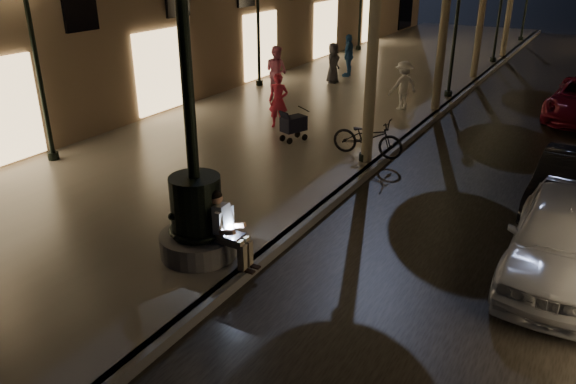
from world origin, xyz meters
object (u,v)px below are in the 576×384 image
Objects in this scene: pedestrian_blue at (349,55)px; seated_man_laptop at (225,226)px; pedestrian_dark at (333,63)px; pedestrian_red at (278,101)px; bicycle at (368,137)px; pedestrian_white at (403,85)px; stroller at (293,124)px; lamp_left_a at (33,41)px; lamp_left_b at (258,7)px; car_front at (565,238)px; lamp_curb_a at (371,42)px; fountain_lamppost at (196,203)px; lamp_curb_b at (458,11)px; pedestrian_pink at (276,71)px; car_second at (570,183)px.

seated_man_laptop is at bearing 8.67° from pedestrian_blue.
pedestrian_blue reaches higher than pedestrian_dark.
pedestrian_red reaches higher than bicycle.
stroller is at bearing 19.89° from pedestrian_white.
seated_man_laptop is 0.28× the size of lamp_left_a.
lamp_left_b is at bearing 47.90° from bicycle.
pedestrian_dark is (-9.78, 11.13, 0.26)m from car_front.
lamp_curb_a is 2.72× the size of pedestrian_blue.
lamp_left_a is at bearing 162.65° from fountain_lamppost.
lamp_curb_b is 2.72× the size of pedestrian_blue.
bicycle is at bearing 32.18° from lamp_left_a.
lamp_curb_a is 9.30m from lamp_left_b.
pedestrian_blue is (-4.74, 1.39, -2.15)m from lamp_curb_b.
pedestrian_pink reaches higher than seated_man_laptop.
pedestrian_red reaches higher than car_second.
lamp_curb_b is 7.38m from lamp_left_b.
pedestrian_blue is at bearing 83.17° from pedestrian_red.
seated_man_laptop is at bearing -48.61° from stroller.
seated_man_laptop is (0.61, 0.00, -0.30)m from fountain_lamppost.
pedestrian_blue is at bearing 55.13° from lamp_left_b.
pedestrian_red is at bearing 173.11° from car_second.
fountain_lamppost is 1.08× the size of lamp_left_a.
fountain_lamppost is at bearing -53.55° from stroller.
bicycle reaches higher than stroller.
lamp_curb_b reaches higher than bicycle.
lamp_left_b is at bearing 90.00° from lamp_left_a.
pedestrian_blue is 10.12m from bicycle.
fountain_lamppost is at bearing -85.39° from pedestrian_red.
seated_man_laptop is 8.18m from pedestrian_red.
pedestrian_blue reaches higher than car_front.
car_second is (4.92, 5.92, -0.30)m from seated_man_laptop.
pedestrian_red reaches higher than seated_man_laptop.
lamp_curb_b reaches higher than pedestrian_white.
pedestrian_blue is (-9.57, 9.47, 0.48)m from car_second.
lamp_left_a is at bearing 166.36° from pedestrian_dark.
pedestrian_pink is 4.62m from pedestrian_blue.
car_second is (5.53, 5.92, -0.60)m from fountain_lamppost.
pedestrian_white is at bearing 5.69° from bicycle.
pedestrian_blue reaches higher than pedestrian_red.
bicycle is (-5.12, 3.61, -0.04)m from car_front.
lamp_left_a is at bearing -90.00° from lamp_left_b.
pedestrian_pink is at bearing 116.93° from seated_man_laptop.
lamp_left_b reaches higher than car_front.
stroller is 0.63× the size of pedestrian_dark.
lamp_curb_a is at bearing 89.16° from seated_man_laptop.
car_second is 2.09× the size of pedestrian_blue.
lamp_left_b is at bearing 112.65° from pedestrian_red.
car_second is at bearing 93.63° from car_front.
fountain_lamppost is 13.75m from lamp_left_b.
fountain_lamppost is 14.50m from pedestrian_dark.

